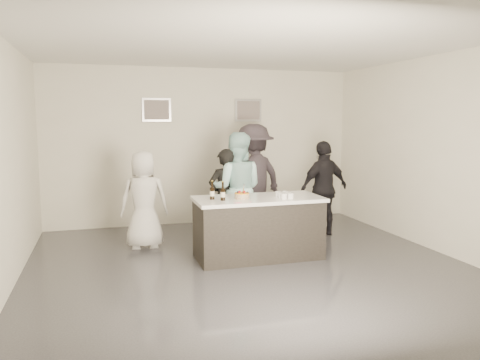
% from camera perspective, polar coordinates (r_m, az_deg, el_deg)
% --- Properties ---
extents(floor, '(6.00, 6.00, 0.00)m').
position_cam_1_polar(floor, '(6.57, 1.26, -10.54)').
color(floor, '#3D3D42').
rests_on(floor, ground).
extents(ceiling, '(6.00, 6.00, 0.00)m').
position_cam_1_polar(ceiling, '(6.33, 1.34, 16.27)').
color(ceiling, white).
extents(wall_back, '(6.00, 0.04, 3.00)m').
position_cam_1_polar(wall_back, '(9.17, -4.45, 4.11)').
color(wall_back, silver).
rests_on(wall_back, ground).
extents(wall_front, '(6.00, 0.04, 3.00)m').
position_cam_1_polar(wall_front, '(3.56, 16.24, -1.42)').
color(wall_front, silver).
rests_on(wall_front, ground).
extents(wall_left, '(0.04, 6.00, 3.00)m').
position_cam_1_polar(wall_left, '(6.07, -26.77, 1.65)').
color(wall_left, silver).
rests_on(wall_left, ground).
extents(wall_right, '(0.04, 6.00, 3.00)m').
position_cam_1_polar(wall_right, '(7.73, 23.00, 2.93)').
color(wall_right, silver).
rests_on(wall_right, ground).
extents(picture_left, '(0.54, 0.04, 0.44)m').
position_cam_1_polar(picture_left, '(8.98, -10.14, 8.42)').
color(picture_left, '#B2B2B7').
rests_on(picture_left, wall_back).
extents(picture_right, '(0.54, 0.04, 0.44)m').
position_cam_1_polar(picture_right, '(9.36, 1.00, 8.49)').
color(picture_right, '#B2B2B7').
rests_on(picture_right, wall_back).
extents(bar_counter, '(1.86, 0.86, 0.90)m').
position_cam_1_polar(bar_counter, '(6.89, 2.23, -5.81)').
color(bar_counter, white).
rests_on(bar_counter, ground).
extents(cake, '(0.21, 0.21, 0.07)m').
position_cam_1_polar(cake, '(6.69, 0.24, -1.94)').
color(cake, orange).
rests_on(cake, bar_counter).
extents(beer_bottle_a, '(0.07, 0.07, 0.26)m').
position_cam_1_polar(beer_bottle_a, '(6.61, -3.41, -1.27)').
color(beer_bottle_a, black).
rests_on(beer_bottle_a, bar_counter).
extents(beer_bottle_b, '(0.07, 0.07, 0.26)m').
position_cam_1_polar(beer_bottle_b, '(6.51, -2.10, -1.39)').
color(beer_bottle_b, black).
rests_on(beer_bottle_b, bar_counter).
extents(tumbler_cluster, '(0.19, 0.30, 0.08)m').
position_cam_1_polar(tumbler_cluster, '(6.80, 5.45, -1.81)').
color(tumbler_cluster, orange).
rests_on(tumbler_cluster, bar_counter).
extents(candles, '(0.24, 0.08, 0.01)m').
position_cam_1_polar(candles, '(6.36, 0.32, -2.76)').
color(candles, pink).
rests_on(candles, bar_counter).
extents(person_main_black, '(0.64, 0.49, 1.56)m').
position_cam_1_polar(person_main_black, '(7.54, -1.85, -2.10)').
color(person_main_black, black).
rests_on(person_main_black, ground).
extents(person_main_blue, '(1.07, 0.95, 1.82)m').
position_cam_1_polar(person_main_blue, '(7.58, -0.41, -1.05)').
color(person_main_blue, '#ADE2E2').
rests_on(person_main_blue, ground).
extents(person_guest_left, '(0.79, 0.55, 1.55)m').
position_cam_1_polar(person_guest_left, '(7.51, -11.62, -2.34)').
color(person_guest_left, silver).
rests_on(person_guest_left, ground).
extents(person_guest_right, '(1.04, 0.61, 1.66)m').
position_cam_1_polar(person_guest_right, '(8.28, 10.19, -1.01)').
color(person_guest_right, black).
rests_on(person_guest_right, ground).
extents(person_guest_back, '(1.44, 1.17, 1.94)m').
position_cam_1_polar(person_guest_back, '(8.47, 1.65, 0.27)').
color(person_guest_back, '#332D35').
rests_on(person_guest_back, ground).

